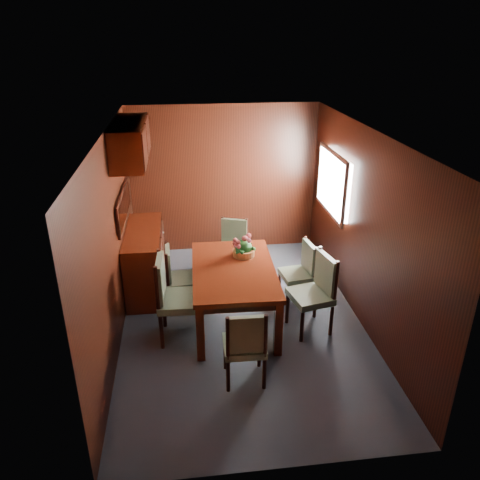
{
  "coord_description": "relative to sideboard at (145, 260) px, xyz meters",
  "views": [
    {
      "loc": [
        -0.66,
        -5.02,
        3.43
      ],
      "look_at": [
        0.0,
        0.2,
        1.05
      ],
      "focal_mm": 35.0,
      "sensor_mm": 36.0,
      "label": 1
    }
  ],
  "objects": [
    {
      "name": "ground",
      "position": [
        1.25,
        -1.0,
        -0.45
      ],
      "size": [
        4.5,
        4.5,
        0.0
      ],
      "primitive_type": "plane",
      "color": "#323844",
      "rests_on": "ground"
    },
    {
      "name": "room_shell",
      "position": [
        1.15,
        -0.67,
        1.18
      ],
      "size": [
        3.06,
        4.52,
        2.41
      ],
      "color": "black",
      "rests_on": "ground"
    },
    {
      "name": "sideboard",
      "position": [
        0.0,
        0.0,
        0.0
      ],
      "size": [
        0.48,
        1.4,
        0.9
      ],
      "primitive_type": "cube",
      "color": "#391107",
      "rests_on": "ground"
    },
    {
      "name": "dining_table",
      "position": [
        1.15,
        -0.97,
        0.2
      ],
      "size": [
        1.05,
        1.64,
        0.75
      ],
      "rotation": [
        0.0,
        0.0,
        -0.03
      ],
      "color": "#391107",
      "rests_on": "ground"
    },
    {
      "name": "chair_left_near",
      "position": [
        0.39,
        -1.23,
        0.15
      ],
      "size": [
        0.51,
        0.53,
        1.08
      ],
      "rotation": [
        0.0,
        0.0,
        -1.62
      ],
      "color": "black",
      "rests_on": "ground"
    },
    {
      "name": "chair_left_far",
      "position": [
        0.44,
        -0.59,
        0.05
      ],
      "size": [
        0.42,
        0.44,
        0.9
      ],
      "rotation": [
        0.0,
        0.0,
        -1.53
      ],
      "color": "black",
      "rests_on": "ground"
    },
    {
      "name": "chair_right_near",
      "position": [
        2.12,
        -1.26,
        0.11
      ],
      "size": [
        0.55,
        0.56,
        1.01
      ],
      "rotation": [
        0.0,
        0.0,
        1.78
      ],
      "color": "black",
      "rests_on": "ground"
    },
    {
      "name": "chair_right_far",
      "position": [
        2.11,
        -0.61,
        0.04
      ],
      "size": [
        0.45,
        0.46,
        0.87
      ],
      "rotation": [
        0.0,
        0.0,
        1.71
      ],
      "color": "black",
      "rests_on": "ground"
    },
    {
      "name": "chair_head",
      "position": [
        1.13,
        -2.15,
        0.05
      ],
      "size": [
        0.44,
        0.42,
        0.91
      ],
      "rotation": [
        0.0,
        0.0,
        -0.02
      ],
      "color": "black",
      "rests_on": "ground"
    },
    {
      "name": "chair_foot",
      "position": [
        1.27,
        0.25,
        0.04
      ],
      "size": [
        0.53,
        0.52,
        0.89
      ],
      "rotation": [
        0.0,
        0.0,
        2.8
      ],
      "color": "black",
      "rests_on": "ground"
    },
    {
      "name": "flower_centerpiece",
      "position": [
        1.32,
        -0.64,
        0.45
      ],
      "size": [
        0.31,
        0.31,
        0.31
      ],
      "color": "#BA7039",
      "rests_on": "dining_table"
    }
  ]
}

